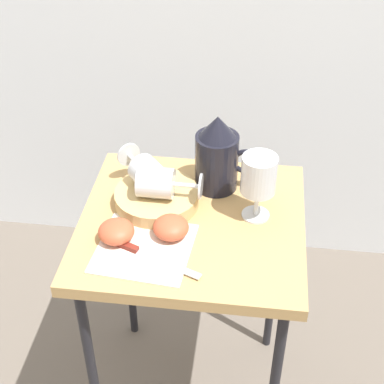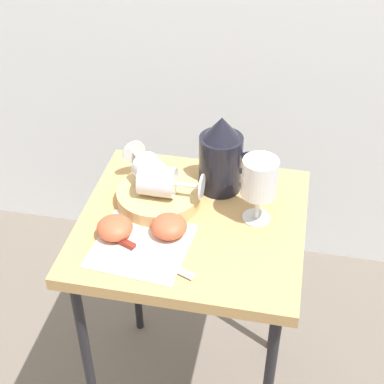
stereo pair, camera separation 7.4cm
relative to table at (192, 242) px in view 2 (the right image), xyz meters
name	(u,v)px [view 2 (the right image)]	position (x,y,z in m)	size (l,w,h in m)	color
table	(192,242)	(0.00, 0.00, 0.00)	(0.51, 0.49, 0.67)	tan
linen_napkin	(141,246)	(-0.09, -0.11, 0.07)	(0.20, 0.19, 0.00)	silver
basket_tray	(159,196)	(-0.09, 0.05, 0.09)	(0.20, 0.20, 0.04)	tan
pitcher	(221,160)	(0.04, 0.13, 0.15)	(0.16, 0.10, 0.20)	black
wine_glass_upright	(259,181)	(0.14, 0.03, 0.18)	(0.08, 0.08, 0.16)	silver
wine_glass_tipped_near	(152,173)	(-0.11, 0.06, 0.14)	(0.15, 0.16, 0.07)	silver
wine_glass_tipped_far	(160,181)	(-0.08, 0.04, 0.14)	(0.15, 0.07, 0.07)	silver
apple_half_left	(115,228)	(-0.15, -0.09, 0.10)	(0.08, 0.08, 0.04)	#C15133
apple_half_right	(169,226)	(-0.04, -0.06, 0.10)	(0.08, 0.08, 0.04)	#C15133
knife	(133,248)	(-0.10, -0.12, 0.08)	(0.22, 0.10, 0.01)	silver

